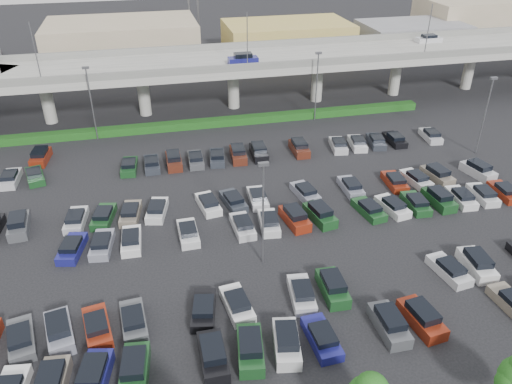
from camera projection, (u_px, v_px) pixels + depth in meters
ground at (245, 216)px, 52.89m from camera, size 280.00×280.00×0.00m
overpass at (199, 67)px, 76.24m from camera, size 150.00×13.00×15.80m
hedge at (210, 123)px, 73.64m from camera, size 66.00×1.60×1.10m
parked_cars at (242, 232)px, 49.18m from camera, size 63.17×41.66×1.67m
light_poles at (200, 159)px, 50.62m from camera, size 66.90×48.38×10.30m
distant_buildings at (241, 39)px, 105.41m from camera, size 138.00×24.00×9.00m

